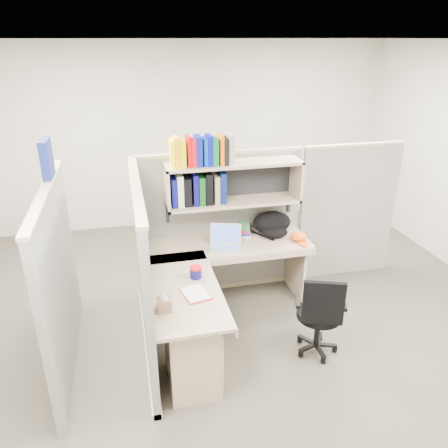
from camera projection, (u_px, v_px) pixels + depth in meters
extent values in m
plane|color=#322E27|center=(240.00, 333.00, 4.35)|extent=(6.00, 6.00, 0.00)
plane|color=#B0AA9F|center=(189.00, 137.00, 6.50)|extent=(6.00, 0.00, 6.00)
plane|color=white|center=(245.00, 40.00, 3.29)|extent=(6.00, 6.00, 0.00)
cube|color=slate|center=(220.00, 225.00, 4.84)|extent=(1.80, 0.06, 1.60)
cube|color=tan|center=(220.00, 153.00, 4.52)|extent=(1.80, 0.08, 0.03)
cube|color=slate|center=(143.00, 273.00, 3.85)|extent=(0.06, 1.80, 1.60)
cube|color=tan|center=(136.00, 185.00, 3.53)|extent=(0.08, 1.80, 0.03)
cube|color=slate|center=(60.00, 283.00, 3.70)|extent=(0.06, 1.80, 1.60)
cube|color=slate|center=(347.00, 213.00, 5.17)|extent=(1.20, 0.06, 1.60)
cube|color=navy|center=(47.00, 158.00, 3.62)|extent=(0.07, 0.27, 0.32)
cube|color=white|center=(143.00, 225.00, 3.83)|extent=(0.00, 0.21, 0.28)
cube|color=gray|center=(234.00, 164.00, 4.39)|extent=(1.40, 0.34, 0.03)
cube|color=gray|center=(233.00, 202.00, 4.55)|extent=(1.40, 0.34, 0.03)
cube|color=gray|center=(167.00, 188.00, 4.33)|extent=(0.03, 0.34, 0.44)
cube|color=gray|center=(296.00, 179.00, 4.61)|extent=(0.03, 0.34, 0.44)
cube|color=black|center=(230.00, 179.00, 4.61)|extent=(1.38, 0.01, 0.41)
cube|color=#FFED05|center=(172.00, 153.00, 4.18)|extent=(0.03, 0.20, 0.26)
cube|color=#FFB305|center=(176.00, 152.00, 4.19)|extent=(0.05, 0.20, 0.29)
cube|color=#DAD304|center=(182.00, 153.00, 4.20)|extent=(0.06, 0.20, 0.26)
cube|color=#B60707|center=(188.00, 151.00, 4.21)|extent=(0.04, 0.20, 0.29)
cube|color=#BA071C|center=(193.00, 152.00, 4.23)|extent=(0.05, 0.20, 0.26)
cube|color=#04158D|center=(198.00, 150.00, 4.23)|extent=(0.06, 0.20, 0.29)
cube|color=#0532A4|center=(204.00, 152.00, 4.25)|extent=(0.04, 0.20, 0.26)
cube|color=#040B8A|center=(209.00, 150.00, 4.25)|extent=(0.04, 0.20, 0.29)
cube|color=#075E24|center=(214.00, 151.00, 4.27)|extent=(0.06, 0.20, 0.26)
cube|color=#E36205|center=(220.00, 149.00, 4.28)|extent=(0.04, 0.20, 0.29)
cube|color=black|center=(225.00, 150.00, 4.29)|extent=(0.05, 0.20, 0.26)
cube|color=gray|center=(230.00, 149.00, 4.30)|extent=(0.06, 0.20, 0.29)
cube|color=#080A52|center=(173.00, 191.00, 4.38)|extent=(0.05, 0.24, 0.29)
cube|color=silver|center=(179.00, 189.00, 4.38)|extent=(0.06, 0.24, 0.32)
cube|color=black|center=(187.00, 190.00, 4.40)|extent=(0.07, 0.24, 0.29)
cube|color=#09074D|center=(195.00, 188.00, 4.42)|extent=(0.05, 0.24, 0.32)
cube|color=#094012|center=(201.00, 189.00, 4.43)|extent=(0.06, 0.24, 0.29)
cube|color=black|center=(207.00, 187.00, 4.44)|extent=(0.07, 0.24, 0.32)
cube|color=gray|center=(215.00, 188.00, 4.47)|extent=(0.05, 0.24, 0.29)
cube|color=#07164C|center=(221.00, 186.00, 4.47)|extent=(0.06, 0.24, 0.32)
cube|color=gray|center=(227.00, 244.00, 4.58)|extent=(1.74, 0.60, 0.03)
cube|color=gray|center=(184.00, 289.00, 3.77)|extent=(0.60, 1.34, 0.03)
cube|color=gray|center=(234.00, 260.00, 4.33)|extent=(1.74, 0.02, 0.07)
cube|color=gray|center=(218.00, 288.00, 3.85)|extent=(0.02, 1.34, 0.07)
cube|color=gray|center=(192.00, 350.00, 3.61)|extent=(0.40, 0.55, 0.68)
cube|color=tan|center=(216.00, 326.00, 3.57)|extent=(0.02, 0.50, 0.16)
cube|color=tan|center=(216.00, 344.00, 3.64)|extent=(0.02, 0.50, 0.16)
cube|color=tan|center=(217.00, 365.00, 3.73)|extent=(0.02, 0.50, 0.22)
cube|color=#B2B2B7|center=(217.00, 326.00, 3.57)|extent=(0.01, 0.12, 0.01)
cube|color=gray|center=(295.00, 265.00, 4.92)|extent=(0.03, 0.55, 0.70)
cylinder|color=#0E0D4E|center=(196.00, 273.00, 3.90)|extent=(0.10, 0.10, 0.09)
cylinder|color=red|center=(196.00, 268.00, 3.88)|extent=(0.11, 0.11, 0.02)
ellipsoid|color=#809FB6|center=(238.00, 243.00, 4.52)|extent=(0.10, 0.07, 0.04)
cylinder|color=silver|center=(226.00, 231.00, 4.74)|extent=(0.08, 0.08, 0.09)
cylinder|color=black|center=(319.00, 314.00, 3.94)|extent=(0.40, 0.40, 0.06)
cube|color=black|center=(323.00, 303.00, 3.68)|extent=(0.35, 0.16, 0.40)
cylinder|color=black|center=(317.00, 329.00, 4.01)|extent=(0.05, 0.05, 0.35)
cylinder|color=black|center=(316.00, 347.00, 4.09)|extent=(0.39, 0.39, 0.09)
cube|color=black|center=(297.00, 300.00, 3.91)|extent=(0.11, 0.23, 0.04)
cube|color=black|center=(343.00, 303.00, 3.87)|extent=(0.11, 0.23, 0.04)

